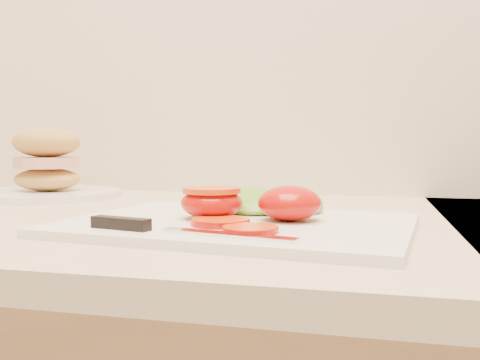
# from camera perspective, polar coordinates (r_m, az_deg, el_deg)

# --- Properties ---
(cutting_board) EXTENTS (0.41, 0.32, 0.01)m
(cutting_board) POSITION_cam_1_polar(r_m,az_deg,el_deg) (0.61, -0.23, -4.79)
(cutting_board) COLOR white
(cutting_board) RESTS_ON counter
(tomato_half_dome) EXTENTS (0.07, 0.07, 0.04)m
(tomato_half_dome) POSITION_cam_1_polar(r_m,az_deg,el_deg) (0.60, 5.31, -2.46)
(tomato_half_dome) COLOR red
(tomato_half_dome) RESTS_ON cutting_board
(tomato_half_cut) EXTENTS (0.07, 0.07, 0.04)m
(tomato_half_cut) POSITION_cam_1_polar(r_m,az_deg,el_deg) (0.62, -3.04, -2.30)
(tomato_half_cut) COLOR red
(tomato_half_cut) RESTS_ON cutting_board
(tomato_slice_0) EXTENTS (0.06, 0.06, 0.01)m
(tomato_slice_0) POSITION_cam_1_polar(r_m,az_deg,el_deg) (0.57, -2.10, -4.48)
(tomato_slice_0) COLOR orange
(tomato_slice_0) RESTS_ON cutting_board
(tomato_slice_1) EXTENTS (0.05, 0.05, 0.01)m
(tomato_slice_1) POSITION_cam_1_polar(r_m,az_deg,el_deg) (0.52, 1.09, -5.28)
(tomato_slice_1) COLOR orange
(tomato_slice_1) RESTS_ON cutting_board
(lettuce_leaf_0) EXTENTS (0.14, 0.10, 0.03)m
(lettuce_leaf_0) POSITION_cam_1_polar(r_m,az_deg,el_deg) (0.68, 0.91, -2.30)
(lettuce_leaf_0) COLOR #6EC233
(lettuce_leaf_0) RESTS_ON cutting_board
(lettuce_leaf_1) EXTENTS (0.13, 0.12, 0.02)m
(lettuce_leaf_1) POSITION_cam_1_polar(r_m,az_deg,el_deg) (0.67, 4.86, -2.50)
(lettuce_leaf_1) COLOR #6EC233
(lettuce_leaf_1) RESTS_ON cutting_board
(knife) EXTENTS (0.22, 0.05, 0.01)m
(knife) POSITION_cam_1_polar(r_m,az_deg,el_deg) (0.53, -8.46, -5.04)
(knife) COLOR silver
(knife) RESTS_ON cutting_board
(sandwich_plate) EXTENTS (0.26, 0.26, 0.13)m
(sandwich_plate) POSITION_cam_1_polar(r_m,az_deg,el_deg) (1.01, -19.89, 0.83)
(sandwich_plate) COLOR white
(sandwich_plate) RESTS_ON counter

